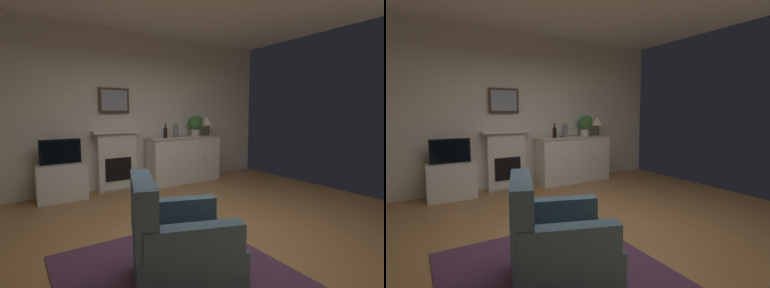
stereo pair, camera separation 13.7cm
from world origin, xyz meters
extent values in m
cube|color=#9E7042|center=(0.00, 0.00, -0.05)|extent=(6.29, 5.53, 0.10)
cube|color=silver|center=(0.00, 2.74, 1.47)|extent=(6.29, 0.06, 2.94)
cube|color=#4C2D47|center=(-0.79, -0.42, 0.01)|extent=(1.86, 1.86, 0.02)
cube|color=white|center=(-0.28, 2.62, 0.53)|extent=(0.70, 0.18, 1.05)
cube|color=tan|center=(-0.28, 2.52, 0.01)|extent=(0.77, 0.20, 0.03)
cube|color=black|center=(-0.28, 2.52, 0.39)|extent=(0.48, 0.02, 0.42)
cube|color=white|center=(-0.28, 2.59, 1.07)|extent=(0.87, 0.27, 0.05)
cube|color=#473323|center=(-0.28, 2.66, 1.64)|extent=(0.55, 0.03, 0.45)
cube|color=#8C99A8|center=(-0.28, 2.64, 1.64)|extent=(0.47, 0.01, 0.37)
cube|color=white|center=(1.07, 2.43, 0.45)|extent=(1.51, 0.45, 0.90)
cube|color=beige|center=(1.07, 2.43, 0.92)|extent=(1.54, 0.48, 0.03)
sphere|color=brown|center=(0.74, 2.20, 0.51)|extent=(0.02, 0.02, 0.02)
sphere|color=brown|center=(1.41, 2.20, 0.51)|extent=(0.02, 0.02, 0.02)
cylinder|color=#4C4742|center=(1.65, 2.43, 1.04)|extent=(0.10, 0.10, 0.22)
cone|color=#EFE5C6|center=(1.65, 2.43, 1.24)|extent=(0.26, 0.26, 0.18)
cylinder|color=#331419|center=(0.62, 2.39, 1.03)|extent=(0.08, 0.08, 0.20)
cylinder|color=#331419|center=(0.62, 2.39, 1.18)|extent=(0.03, 0.03, 0.09)
cylinder|color=silver|center=(1.00, 2.40, 0.93)|extent=(0.06, 0.06, 0.00)
cylinder|color=silver|center=(1.00, 2.40, 0.98)|extent=(0.01, 0.01, 0.09)
cone|color=silver|center=(1.00, 2.40, 1.06)|extent=(0.07, 0.07, 0.07)
cylinder|color=silver|center=(1.11, 2.39, 0.93)|extent=(0.06, 0.06, 0.00)
cylinder|color=silver|center=(1.11, 2.39, 0.98)|extent=(0.01, 0.01, 0.09)
cone|color=silver|center=(1.11, 2.39, 1.06)|extent=(0.07, 0.07, 0.07)
cylinder|color=slate|center=(0.85, 2.38, 1.05)|extent=(0.11, 0.11, 0.24)
sphere|color=slate|center=(0.85, 2.38, 1.17)|extent=(0.08, 0.08, 0.08)
cube|color=white|center=(-1.26, 2.45, 0.30)|extent=(0.75, 0.42, 0.60)
cube|color=black|center=(-1.26, 2.43, 0.80)|extent=(0.62, 0.06, 0.40)
cube|color=black|center=(-1.26, 2.39, 0.80)|extent=(0.57, 0.01, 0.35)
cylinder|color=beige|center=(1.38, 2.48, 1.00)|extent=(0.18, 0.18, 0.14)
sphere|color=#3D753D|center=(1.38, 2.48, 1.20)|extent=(0.30, 0.30, 0.30)
sphere|color=#3D753D|center=(1.44, 2.45, 1.27)|extent=(0.18, 0.18, 0.18)
cube|color=#3F596B|center=(-0.79, -0.61, 0.26)|extent=(1.00, 0.98, 0.32)
cube|color=#3F596B|center=(-1.10, -0.50, 0.67)|extent=(0.40, 0.77, 0.50)
cube|color=#3F596B|center=(-0.90, -0.91, 0.53)|extent=(0.73, 0.37, 0.22)
cube|color=#3F596B|center=(-0.69, -0.31, 0.53)|extent=(0.73, 0.37, 0.22)
cylinder|color=#473323|center=(-0.37, -0.42, 0.05)|extent=(0.05, 0.05, 0.10)
cylinder|color=#473323|center=(-1.01, -0.20, 0.05)|extent=(0.05, 0.05, 0.10)
camera|label=1|loc=(-1.94, -2.48, 1.42)|focal=26.44mm
camera|label=2|loc=(-1.82, -2.55, 1.42)|focal=26.44mm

